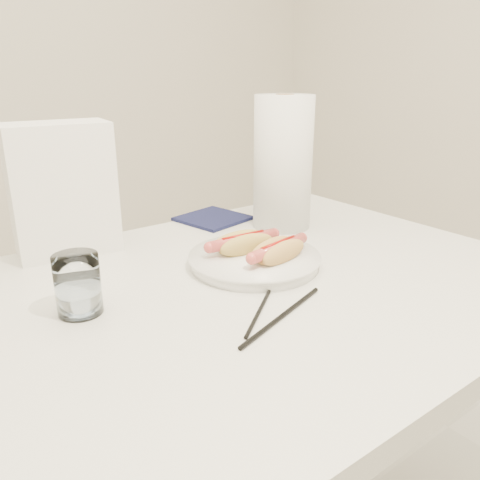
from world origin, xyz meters
TOP-DOWN VIEW (x-y plane):
  - table at (0.00, 0.00)m, footprint 1.20×0.80m
  - plate at (0.11, 0.05)m, footprint 0.29×0.29m
  - hotdog_left at (0.10, 0.08)m, footprint 0.15×0.07m
  - hotdog_right at (0.13, 0.01)m, footprint 0.15×0.08m
  - water_glass at (-0.23, 0.06)m, footprint 0.07×0.07m
  - chopstick_near at (0.00, -0.10)m, footprint 0.16×0.12m
  - chopstick_far at (0.01, -0.14)m, footprint 0.22×0.08m
  - napkin_box at (-0.15, 0.35)m, footprint 0.21×0.13m
  - navy_napkin at (0.21, 0.35)m, footprint 0.18×0.18m
  - paper_towel_roll at (0.32, 0.21)m, footprint 0.18×0.18m

SIDE VIEW (x-z plane):
  - table at x=0.00m, z-range 0.32..1.07m
  - chopstick_near at x=0.00m, z-range 0.75..0.76m
  - chopstick_far at x=0.01m, z-range 0.75..0.76m
  - navy_napkin at x=0.21m, z-range 0.75..0.76m
  - plate at x=0.11m, z-range 0.75..0.77m
  - hotdog_right at x=0.13m, z-range 0.77..0.81m
  - hotdog_left at x=0.10m, z-range 0.77..0.81m
  - water_glass at x=-0.23m, z-range 0.75..0.85m
  - napkin_box at x=-0.15m, z-range 0.75..1.01m
  - paper_towel_roll at x=0.32m, z-range 0.75..1.06m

